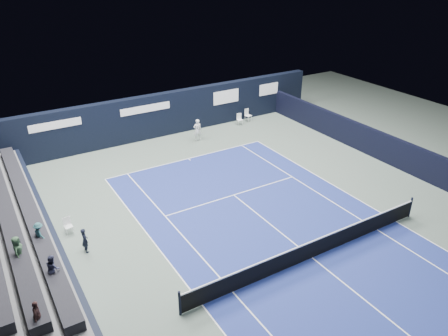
# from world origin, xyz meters

# --- Properties ---
(ground) EXTENTS (48.00, 48.00, 0.00)m
(ground) POSITION_xyz_m (0.00, 2.00, 0.00)
(ground) COLOR #516056
(ground) RESTS_ON ground
(court_surface) EXTENTS (10.97, 23.77, 0.01)m
(court_surface) POSITION_xyz_m (0.00, 0.00, 0.00)
(court_surface) COLOR navy
(court_surface) RESTS_ON ground
(enclosure_wall_right) EXTENTS (0.30, 22.00, 1.80)m
(enclosure_wall_right) POSITION_xyz_m (10.50, 6.00, 0.90)
(enclosure_wall_right) COLOR black
(enclosure_wall_right) RESTS_ON ground
(folding_chair_back_a) EXTENTS (0.45, 0.47, 0.87)m
(folding_chair_back_a) POSITION_xyz_m (6.21, 15.41, 0.58)
(folding_chair_back_a) COLOR white
(folding_chair_back_a) RESTS_ON ground
(folding_chair_back_b) EXTENTS (0.52, 0.51, 0.99)m
(folding_chair_back_b) POSITION_xyz_m (7.17, 15.70, 0.56)
(folding_chair_back_b) COLOR white
(folding_chair_back_b) RESTS_ON ground
(line_judge_chair) EXTENTS (0.38, 0.37, 0.82)m
(line_judge_chair) POSITION_xyz_m (-8.61, 7.48, 0.47)
(line_judge_chair) COLOR white
(line_judge_chair) RESTS_ON ground
(line_judge) EXTENTS (0.35, 0.47, 1.20)m
(line_judge) POSITION_xyz_m (-8.31, 5.60, 0.60)
(line_judge) COLOR black
(line_judge) RESTS_ON ground
(court_markings) EXTENTS (11.03, 23.83, 0.00)m
(court_markings) POSITION_xyz_m (0.00, 0.00, 0.01)
(court_markings) COLOR white
(court_markings) RESTS_ON court_surface
(tennis_net) EXTENTS (12.90, 0.10, 1.10)m
(tennis_net) POSITION_xyz_m (0.00, 0.00, 0.51)
(tennis_net) COLOR black
(tennis_net) RESTS_ON ground
(back_sponsor_wall) EXTENTS (26.00, 0.63, 3.10)m
(back_sponsor_wall) POSITION_xyz_m (0.01, 16.50, 1.55)
(back_sponsor_wall) COLOR black
(back_sponsor_wall) RESTS_ON ground
(side_barrier_left) EXTENTS (0.33, 22.00, 1.20)m
(side_barrier_left) POSITION_xyz_m (-9.50, 5.97, 0.60)
(side_barrier_left) COLOR black
(side_barrier_left) RESTS_ON ground
(tennis_player) EXTENTS (0.63, 0.85, 1.56)m
(tennis_player) POSITION_xyz_m (1.97, 14.27, 0.78)
(tennis_player) COLOR white
(tennis_player) RESTS_ON ground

